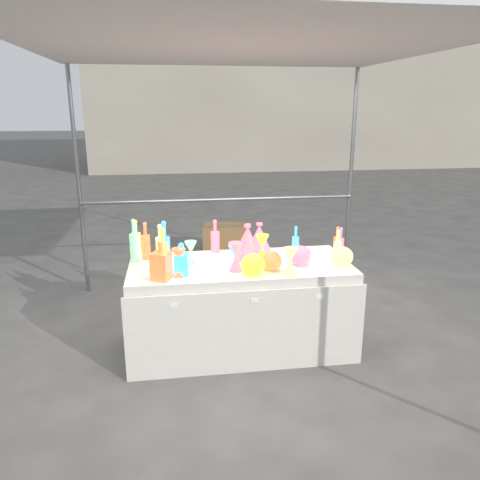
{
  "coord_description": "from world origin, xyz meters",
  "views": [
    {
      "loc": [
        -0.53,
        -3.59,
        1.98
      ],
      "look_at": [
        0.0,
        0.0,
        0.95
      ],
      "focal_mm": 35.0,
      "sensor_mm": 36.0,
      "label": 1
    }
  ],
  "objects": [
    {
      "name": "bottle_3",
      "position": [
        -0.17,
        0.35,
        0.9
      ],
      "size": [
        0.09,
        0.09,
        0.29
      ],
      "primitive_type": null,
      "rotation": [
        0.0,
        0.0,
        0.22
      ],
      "color": "#2225C8",
      "rests_on": "display_table"
    },
    {
      "name": "bottle_6",
      "position": [
        -0.62,
        -0.02,
        0.91
      ],
      "size": [
        0.09,
        0.09,
        0.33
      ],
      "primitive_type": null,
      "rotation": [
        0.0,
        0.0,
        0.08
      ],
      "color": "red",
      "rests_on": "display_table"
    },
    {
      "name": "globe_0",
      "position": [
        0.06,
        -0.28,
        0.82
      ],
      "size": [
        0.24,
        0.24,
        0.15
      ],
      "primitive_type": null,
      "rotation": [
        0.0,
        0.0,
        0.38
      ],
      "color": "red",
      "rests_on": "display_table"
    },
    {
      "name": "hourglass_4",
      "position": [
        0.2,
        0.06,
        0.86
      ],
      "size": [
        0.13,
        0.13,
        0.22
      ],
      "primitive_type": null,
      "rotation": [
        0.0,
        0.0,
        -0.2
      ],
      "color": "red",
      "rests_on": "display_table"
    },
    {
      "name": "bottle_9",
      "position": [
        0.86,
        0.1,
        0.88
      ],
      "size": [
        0.07,
        0.07,
        0.25
      ],
      "primitive_type": null,
      "rotation": [
        0.0,
        0.0,
        -0.31
      ],
      "color": "orange",
      "rests_on": "display_table"
    },
    {
      "name": "ground",
      "position": [
        0.0,
        0.0,
        0.0
      ],
      "size": [
        80.0,
        80.0,
        0.0
      ],
      "primitive_type": "plane",
      "color": "slate",
      "rests_on": "ground"
    },
    {
      "name": "hourglass_3",
      "position": [
        -0.4,
        0.03,
        0.85
      ],
      "size": [
        0.11,
        0.11,
        0.2
      ],
      "primitive_type": null,
      "rotation": [
        0.0,
        0.0,
        -0.14
      ],
      "color": "#B62491",
      "rests_on": "display_table"
    },
    {
      "name": "bottle_4",
      "position": [
        -0.64,
        0.18,
        0.9
      ],
      "size": [
        0.09,
        0.09,
        0.31
      ],
      "primitive_type": null,
      "rotation": [
        0.0,
        0.0,
        -0.2
      ],
      "color": "#158477",
      "rests_on": "display_table"
    },
    {
      "name": "bottle_2",
      "position": [
        -0.76,
        0.24,
        0.91
      ],
      "size": [
        0.08,
        0.08,
        0.32
      ],
      "primitive_type": null,
      "rotation": [
        0.0,
        0.0,
        0.25
      ],
      "color": "orange",
      "rests_on": "display_table"
    },
    {
      "name": "hourglass_2",
      "position": [
        0.33,
        -0.34,
        0.86
      ],
      "size": [
        0.14,
        0.14,
        0.22
      ],
      "primitive_type": null,
      "rotation": [
        0.0,
        0.0,
        -0.33
      ],
      "color": "#158477",
      "rests_on": "display_table"
    },
    {
      "name": "globe_2",
      "position": [
        0.22,
        -0.19,
        0.82
      ],
      "size": [
        0.2,
        0.2,
        0.13
      ],
      "primitive_type": null,
      "rotation": [
        0.0,
        0.0,
        -0.24
      ],
      "color": "orange",
      "rests_on": "display_table"
    },
    {
      "name": "bottle_10",
      "position": [
        0.86,
        0.02,
        0.88
      ],
      "size": [
        0.08,
        0.08,
        0.27
      ],
      "primitive_type": null,
      "rotation": [
        0.0,
        0.0,
        0.39
      ],
      "color": "#2225C8",
      "rests_on": "display_table"
    },
    {
      "name": "hourglass_1",
      "position": [
        -0.06,
        -0.17,
        0.86
      ],
      "size": [
        0.14,
        0.14,
        0.23
      ],
      "primitive_type": null,
      "rotation": [
        0.0,
        0.0,
        0.24
      ],
      "color": "#2225C8",
      "rests_on": "display_table"
    },
    {
      "name": "bottle_0",
      "position": [
        -0.85,
        0.35,
        0.91
      ],
      "size": [
        0.11,
        0.11,
        0.31
      ],
      "primitive_type": null,
      "rotation": [
        0.0,
        0.0,
        -0.41
      ],
      "color": "red",
      "rests_on": "display_table"
    },
    {
      "name": "globe_1",
      "position": [
        0.81,
        -0.17,
        0.82
      ],
      "size": [
        0.23,
        0.23,
        0.14
      ],
      "primitive_type": null,
      "rotation": [
        0.0,
        0.0,
        -0.38
      ],
      "color": "#158477",
      "rests_on": "display_table"
    },
    {
      "name": "hourglass_5",
      "position": [
        -0.06,
        -0.15,
        0.85
      ],
      "size": [
        0.13,
        0.13,
        0.2
      ],
      "primitive_type": null,
      "rotation": [
        0.0,
        0.0,
        0.27
      ],
      "color": "green",
      "rests_on": "display_table"
    },
    {
      "name": "globe_3",
      "position": [
        0.48,
        -0.1,
        0.82
      ],
      "size": [
        0.22,
        0.22,
        0.14
      ],
      "primitive_type": null,
      "rotation": [
        0.0,
        0.0,
        -0.3
      ],
      "color": "#2225C8",
      "rests_on": "display_table"
    },
    {
      "name": "cardboard_box_closed",
      "position": [
        0.17,
        2.65,
        0.21
      ],
      "size": [
        0.62,
        0.48,
        0.41
      ],
      "primitive_type": "cube",
      "rotation": [
        0.0,
        0.0,
        -0.13
      ],
      "color": "olive",
      "rests_on": "ground"
    },
    {
      "name": "lampshade_1",
      "position": [
        0.1,
        0.24,
        0.88
      ],
      "size": [
        0.25,
        0.25,
        0.27
      ],
      "primitive_type": null,
      "rotation": [
        0.0,
        0.0,
        -0.07
      ],
      "color": "gold",
      "rests_on": "display_table"
    },
    {
      "name": "background_building",
      "position": [
        4.0,
        14.0,
        3.0
      ],
      "size": [
        14.0,
        6.0,
        6.0
      ],
      "primitive_type": "cube",
      "color": "#BEB49F",
      "rests_on": "ground"
    },
    {
      "name": "bottle_7",
      "position": [
        -0.6,
        0.05,
        0.93
      ],
      "size": [
        0.1,
        0.1,
        0.37
      ],
      "primitive_type": null,
      "rotation": [
        0.0,
        0.0,
        -0.24
      ],
      "color": "green",
      "rests_on": "display_table"
    },
    {
      "name": "lampshade_0",
      "position": [
        0.08,
        0.12,
        0.9
      ],
      "size": [
        0.32,
        0.32,
        0.29
      ],
      "primitive_type": null,
      "rotation": [
        0.0,
        0.0,
        -0.34
      ],
      "color": "gold",
      "rests_on": "display_table"
    },
    {
      "name": "bottle_11",
      "position": [
        0.79,
        -0.09,
        0.89
      ],
      "size": [
        0.08,
        0.08,
        0.28
      ],
      "primitive_type": null,
      "rotation": [
        0.0,
        0.0,
        0.31
      ],
      "color": "#158477",
      "rests_on": "display_table"
    },
    {
      "name": "bottle_1",
      "position": [
        -0.85,
        0.28,
        0.9
      ],
      "size": [
        0.08,
        0.08,
        0.3
      ],
      "primitive_type": null,
      "rotation": [
        0.0,
        0.0,
        0.1
      ],
      "color": "green",
      "rests_on": "display_table"
    },
    {
      "name": "bottle_8",
      "position": [
        0.5,
        0.13,
        0.88
      ],
      "size": [
        0.08,
        0.08,
        0.27
      ],
      "primitive_type": null,
      "rotation": [
        0.0,
        0.0,
        0.34
      ],
      "color": "green",
      "rests_on": "display_table"
    },
    {
      "name": "canopy_tent",
      "position": [
        0.0,
        0.01,
        2.38
      ],
      "size": [
        3.15,
        3.15,
        2.46
      ],
      "color": "gray",
      "rests_on": "ground"
    },
    {
      "name": "lampshade_2",
      "position": [
        0.2,
        0.23,
        0.89
      ],
      "size": [
        0.29,
        0.29,
        0.28
      ],
      "primitive_type": null,
      "rotation": [
        0.0,
        0.0,
        -0.27
      ],
      "color": "#2225C8",
      "rests_on": "display_table"
    },
    {
      "name": "bottle_5",
      "position": [
        -0.85,
        0.18,
        0.93
      ],
      "size": [
        0.1,
        0.1,
        0.36
      ],
      "primitive_type": null,
      "rotation": [
        0.0,
        0.0,
        0.31
      ],
      "color": "#B62491",
      "rests_on": "display_table"
    },
    {
      "name": "cardboard_box_flat",
      "position": [
        0.28,
        2.72,
        0.03
      ],
      "size": [
        0.8,
        0.61,
        0.06
      ],
      "primitive_type": "cube",
      "rotation": [
        0.0,
        0.0,
        0.11
      ],
      "color": "olive",
      "rests_on": "ground"
    },
    {
      "name": "decanter_1",
      "position": [
        -0.63,
        -0.27,
        0.9
      ],
      "size": [
        0.17,
        0.17,
        0.3
      ],
      "primitive_type": null,
      "rotation": [
        0.0,
        0.0,
        -0.42
      ],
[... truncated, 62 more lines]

